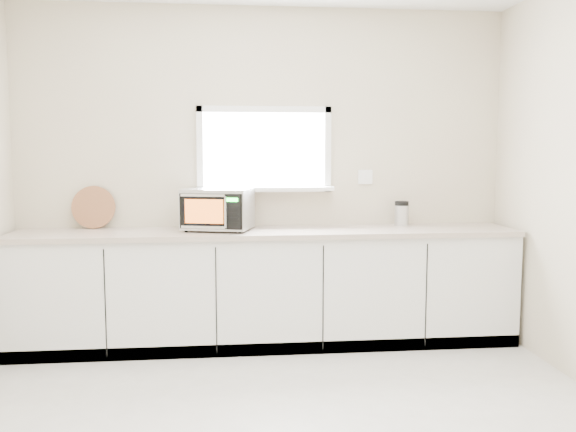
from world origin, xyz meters
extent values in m
cube|color=beige|center=(0.00, 2.00, 1.35)|extent=(4.00, 0.02, 2.70)
cube|color=white|center=(0.00, 1.99, 1.55)|extent=(1.00, 0.02, 0.60)
cube|color=white|center=(0.00, 1.92, 1.23)|extent=(1.12, 0.16, 0.03)
cube|color=white|center=(0.00, 1.97, 1.88)|extent=(1.10, 0.04, 0.05)
cube|color=white|center=(0.00, 1.97, 1.23)|extent=(1.10, 0.04, 0.05)
cube|color=white|center=(-0.53, 1.97, 1.55)|extent=(0.05, 0.04, 0.70)
cube|color=white|center=(0.53, 1.97, 1.55)|extent=(0.05, 0.04, 0.70)
cube|color=white|center=(0.85, 1.99, 1.32)|extent=(0.12, 0.01, 0.12)
cube|color=silver|center=(0.00, 1.70, 0.44)|extent=(3.92, 0.60, 0.88)
cube|color=#B5A295|center=(0.00, 1.69, 0.90)|extent=(3.92, 0.64, 0.04)
cylinder|color=black|center=(-0.63, 1.64, 0.93)|extent=(0.02, 0.02, 0.02)
cylinder|color=black|center=(-0.54, 1.93, 0.93)|extent=(0.02, 0.02, 0.02)
cylinder|color=black|center=(-0.22, 1.52, 0.93)|extent=(0.02, 0.02, 0.02)
cylinder|color=black|center=(-0.14, 1.81, 0.93)|extent=(0.02, 0.02, 0.02)
cube|color=#B7BABF|center=(-0.38, 1.73, 1.09)|extent=(0.59, 0.51, 0.30)
cube|color=black|center=(-0.43, 1.54, 1.09)|extent=(0.47, 0.14, 0.27)
cube|color=orange|center=(-0.49, 1.54, 1.09)|extent=(0.29, 0.09, 0.18)
cylinder|color=silver|center=(-0.33, 1.48, 1.09)|extent=(0.02, 0.02, 0.24)
cube|color=black|center=(-0.27, 1.48, 1.09)|extent=(0.12, 0.04, 0.26)
cube|color=#19FF33|center=(-0.27, 1.48, 1.18)|extent=(0.08, 0.03, 0.03)
cube|color=silver|center=(-0.38, 1.73, 1.24)|extent=(0.59, 0.51, 0.01)
cube|color=#4A2B1A|center=(-0.29, 1.81, 1.04)|extent=(0.15, 0.22, 0.25)
cube|color=black|center=(-0.30, 1.76, 1.14)|extent=(0.02, 0.04, 0.09)
cube|color=black|center=(-0.28, 1.77, 1.15)|extent=(0.02, 0.04, 0.09)
cube|color=black|center=(-0.25, 1.77, 1.13)|extent=(0.02, 0.04, 0.09)
cube|color=black|center=(-0.29, 1.76, 1.17)|extent=(0.02, 0.04, 0.09)
cube|color=black|center=(-0.26, 1.77, 1.17)|extent=(0.02, 0.04, 0.09)
cylinder|color=#9D623C|center=(-1.37, 1.94, 1.09)|extent=(0.34, 0.08, 0.34)
cylinder|color=#B7BABF|center=(1.14, 1.88, 1.00)|extent=(0.14, 0.14, 0.17)
cylinder|color=black|center=(1.14, 1.88, 1.11)|extent=(0.14, 0.14, 0.04)
camera|label=1|loc=(-0.33, -3.04, 1.54)|focal=38.00mm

